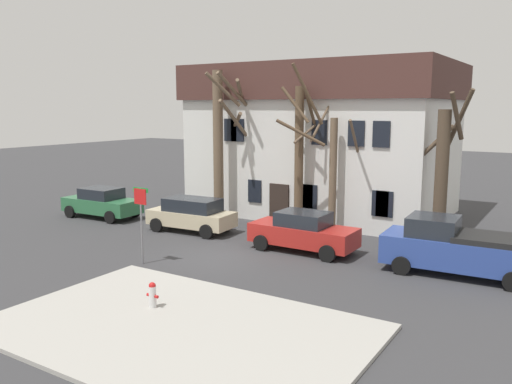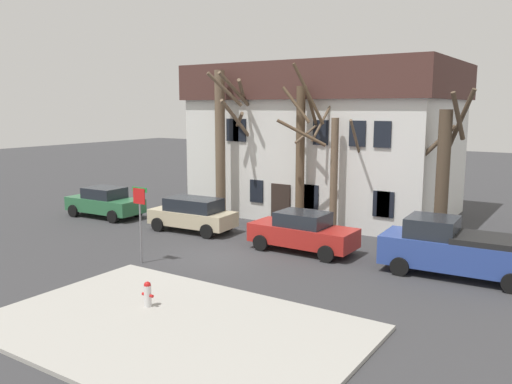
{
  "view_description": "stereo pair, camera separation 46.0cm",
  "coord_description": "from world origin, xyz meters",
  "px_view_note": "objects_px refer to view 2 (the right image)",
  "views": [
    {
      "loc": [
        12.32,
        -16.63,
        6.03
      ],
      "look_at": [
        0.31,
        2.58,
        2.34
      ],
      "focal_mm": 36.8,
      "sensor_mm": 36.0,
      "label": 1
    },
    {
      "loc": [
        12.71,
        -16.38,
        6.03
      ],
      "look_at": [
        0.31,
        2.58,
        2.34
      ],
      "focal_mm": 36.8,
      "sensor_mm": 36.0,
      "label": 2
    }
  ],
  "objects_px": {
    "tree_bare_near": "(223,139)",
    "tree_bare_end": "(444,172)",
    "tree_bare_far": "(334,169)",
    "fire_hydrant": "(148,294)",
    "bicycle_leaning": "(219,216)",
    "tree_bare_mid": "(301,151)",
    "car_green_sedan": "(105,202)",
    "car_red_sedan": "(303,232)",
    "street_sign_pole": "(140,211)",
    "pickup_truck_blue": "(458,249)",
    "car_beige_wagon": "(193,214)",
    "building_main": "(326,139)"
  },
  "relations": [
    {
      "from": "pickup_truck_blue",
      "to": "bicycle_leaning",
      "type": "distance_m",
      "value": 12.73
    },
    {
      "from": "fire_hydrant",
      "to": "bicycle_leaning",
      "type": "xyz_separation_m",
      "value": [
        -5.52,
        10.77,
        -0.15
      ]
    },
    {
      "from": "tree_bare_end",
      "to": "pickup_truck_blue",
      "type": "xyz_separation_m",
      "value": [
        1.56,
        -3.88,
        -2.26
      ]
    },
    {
      "from": "tree_bare_mid",
      "to": "tree_bare_end",
      "type": "xyz_separation_m",
      "value": [
        6.58,
        0.66,
        -0.65
      ]
    },
    {
      "from": "fire_hydrant",
      "to": "street_sign_pole",
      "type": "distance_m",
      "value": 5.21
    },
    {
      "from": "tree_bare_mid",
      "to": "car_green_sedan",
      "type": "xyz_separation_m",
      "value": [
        -10.52,
        -3.16,
        -3.09
      ]
    },
    {
      "from": "bicycle_leaning",
      "to": "car_beige_wagon",
      "type": "bearing_deg",
      "value": -87.34
    },
    {
      "from": "tree_bare_mid",
      "to": "car_red_sedan",
      "type": "bearing_deg",
      "value": -60.1
    },
    {
      "from": "building_main",
      "to": "car_red_sedan",
      "type": "height_order",
      "value": "building_main"
    },
    {
      "from": "tree_bare_far",
      "to": "bicycle_leaning",
      "type": "bearing_deg",
      "value": -169.92
    },
    {
      "from": "tree_bare_end",
      "to": "fire_hydrant",
      "type": "bearing_deg",
      "value": -113.75
    },
    {
      "from": "tree_bare_mid",
      "to": "car_red_sedan",
      "type": "distance_m",
      "value": 4.98
    },
    {
      "from": "car_beige_wagon",
      "to": "pickup_truck_blue",
      "type": "distance_m",
      "value": 12.4
    },
    {
      "from": "fire_hydrant",
      "to": "street_sign_pole",
      "type": "relative_size",
      "value": 0.26
    },
    {
      "from": "car_green_sedan",
      "to": "car_beige_wagon",
      "type": "bearing_deg",
      "value": 0.35
    },
    {
      "from": "tree_bare_far",
      "to": "fire_hydrant",
      "type": "distance_m",
      "value": 12.14
    },
    {
      "from": "car_green_sedan",
      "to": "car_red_sedan",
      "type": "relative_size",
      "value": 1.0
    },
    {
      "from": "pickup_truck_blue",
      "to": "bicycle_leaning",
      "type": "relative_size",
      "value": 3.14
    },
    {
      "from": "tree_bare_far",
      "to": "car_red_sedan",
      "type": "relative_size",
      "value": 1.49
    },
    {
      "from": "tree_bare_mid",
      "to": "fire_hydrant",
      "type": "bearing_deg",
      "value": -84.34
    },
    {
      "from": "tree_bare_mid",
      "to": "tree_bare_far",
      "type": "xyz_separation_m",
      "value": [
        1.66,
        0.17,
        -0.78
      ]
    },
    {
      "from": "tree_bare_end",
      "to": "car_green_sedan",
      "type": "distance_m",
      "value": 17.69
    },
    {
      "from": "car_red_sedan",
      "to": "tree_bare_mid",
      "type": "bearing_deg",
      "value": 119.9
    },
    {
      "from": "tree_bare_mid",
      "to": "car_red_sedan",
      "type": "xyz_separation_m",
      "value": [
        1.95,
        -3.4,
        -3.07
      ]
    },
    {
      "from": "fire_hydrant",
      "to": "bicycle_leaning",
      "type": "height_order",
      "value": "bicycle_leaning"
    },
    {
      "from": "car_green_sedan",
      "to": "pickup_truck_blue",
      "type": "relative_size",
      "value": 0.82
    },
    {
      "from": "tree_bare_near",
      "to": "building_main",
      "type": "bearing_deg",
      "value": 55.63
    },
    {
      "from": "pickup_truck_blue",
      "to": "street_sign_pole",
      "type": "relative_size",
      "value": 1.83
    },
    {
      "from": "tree_bare_end",
      "to": "car_beige_wagon",
      "type": "bearing_deg",
      "value": -160.75
    },
    {
      "from": "tree_bare_end",
      "to": "car_green_sedan",
      "type": "relative_size",
      "value": 1.51
    },
    {
      "from": "tree_bare_far",
      "to": "car_green_sedan",
      "type": "height_order",
      "value": "tree_bare_far"
    },
    {
      "from": "tree_bare_far",
      "to": "bicycle_leaning",
      "type": "height_order",
      "value": "tree_bare_far"
    },
    {
      "from": "tree_bare_mid",
      "to": "car_green_sedan",
      "type": "bearing_deg",
      "value": -163.26
    },
    {
      "from": "tree_bare_near",
      "to": "car_green_sedan",
      "type": "height_order",
      "value": "tree_bare_near"
    },
    {
      "from": "car_green_sedan",
      "to": "street_sign_pole",
      "type": "height_order",
      "value": "street_sign_pole"
    },
    {
      "from": "fire_hydrant",
      "to": "tree_bare_far",
      "type": "bearing_deg",
      "value": 87.57
    },
    {
      "from": "fire_hydrant",
      "to": "car_green_sedan",
      "type": "bearing_deg",
      "value": 143.93
    },
    {
      "from": "pickup_truck_blue",
      "to": "car_red_sedan",
      "type": "bearing_deg",
      "value": -178.36
    },
    {
      "from": "tree_bare_near",
      "to": "tree_bare_mid",
      "type": "height_order",
      "value": "tree_bare_mid"
    },
    {
      "from": "tree_bare_mid",
      "to": "tree_bare_far",
      "type": "height_order",
      "value": "tree_bare_mid"
    },
    {
      "from": "street_sign_pole",
      "to": "fire_hydrant",
      "type": "bearing_deg",
      "value": -42.44
    },
    {
      "from": "tree_bare_near",
      "to": "tree_bare_far",
      "type": "height_order",
      "value": "tree_bare_near"
    },
    {
      "from": "car_green_sedan",
      "to": "tree_bare_mid",
      "type": "bearing_deg",
      "value": 16.74
    },
    {
      "from": "tree_bare_near",
      "to": "car_red_sedan",
      "type": "height_order",
      "value": "tree_bare_near"
    },
    {
      "from": "car_beige_wagon",
      "to": "bicycle_leaning",
      "type": "height_order",
      "value": "car_beige_wagon"
    },
    {
      "from": "tree_bare_end",
      "to": "fire_hydrant",
      "type": "relative_size",
      "value": 8.78
    },
    {
      "from": "car_green_sedan",
      "to": "fire_hydrant",
      "type": "height_order",
      "value": "car_green_sedan"
    },
    {
      "from": "car_red_sedan",
      "to": "bicycle_leaning",
      "type": "relative_size",
      "value": 2.59
    },
    {
      "from": "tree_bare_near",
      "to": "tree_bare_end",
      "type": "distance_m",
      "value": 11.25
    },
    {
      "from": "tree_bare_far",
      "to": "tree_bare_end",
      "type": "bearing_deg",
      "value": 5.66
    }
  ]
}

